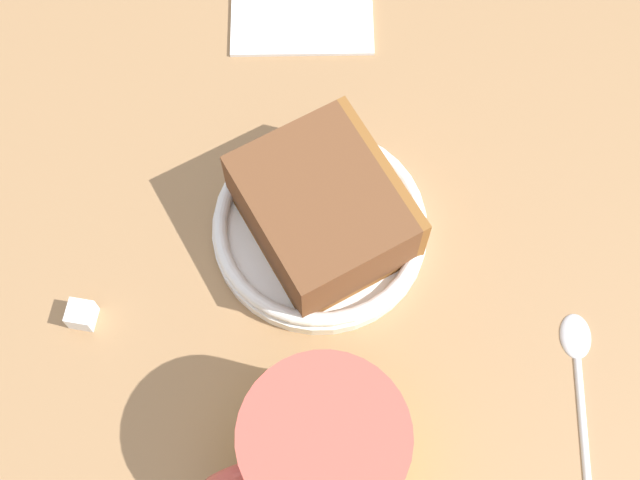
{
  "coord_description": "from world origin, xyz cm",
  "views": [
    {
      "loc": [
        14.46,
        11.76,
        54.91
      ],
      "look_at": [
        -4.52,
        2.2,
        3.0
      ],
      "focal_mm": 50.03,
      "sensor_mm": 36.0,
      "label": 1
    }
  ],
  "objects_px": {
    "tea_mug": "(322,452)",
    "cake_slice": "(324,209)",
    "teaspoon": "(580,369)",
    "small_plate": "(320,227)",
    "sugar_cube": "(82,315)"
  },
  "relations": [
    {
      "from": "cake_slice",
      "to": "tea_mug",
      "type": "bearing_deg",
      "value": 26.34
    },
    {
      "from": "small_plate",
      "to": "sugar_cube",
      "type": "distance_m",
      "value": 0.16
    },
    {
      "from": "tea_mug",
      "to": "small_plate",
      "type": "bearing_deg",
      "value": -152.78
    },
    {
      "from": "tea_mug",
      "to": "sugar_cube",
      "type": "xyz_separation_m",
      "value": [
        -0.01,
        -0.18,
        -0.03
      ]
    },
    {
      "from": "small_plate",
      "to": "cake_slice",
      "type": "xyz_separation_m",
      "value": [
        -0.0,
        0.0,
        0.03
      ]
    },
    {
      "from": "small_plate",
      "to": "tea_mug",
      "type": "relative_size",
      "value": 1.4
    },
    {
      "from": "cake_slice",
      "to": "tea_mug",
      "type": "relative_size",
      "value": 1.34
    },
    {
      "from": "teaspoon",
      "to": "sugar_cube",
      "type": "bearing_deg",
      "value": -69.47
    },
    {
      "from": "small_plate",
      "to": "tea_mug",
      "type": "bearing_deg",
      "value": 27.22
    },
    {
      "from": "small_plate",
      "to": "cake_slice",
      "type": "bearing_deg",
      "value": 146.07
    },
    {
      "from": "cake_slice",
      "to": "teaspoon",
      "type": "bearing_deg",
      "value": 86.05
    },
    {
      "from": "teaspoon",
      "to": "sugar_cube",
      "type": "xyz_separation_m",
      "value": [
        0.11,
        -0.3,
        0.0
      ]
    },
    {
      "from": "tea_mug",
      "to": "teaspoon",
      "type": "relative_size",
      "value": 0.83
    },
    {
      "from": "tea_mug",
      "to": "cake_slice",
      "type": "bearing_deg",
      "value": -153.66
    },
    {
      "from": "cake_slice",
      "to": "teaspoon",
      "type": "relative_size",
      "value": 1.11
    }
  ]
}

